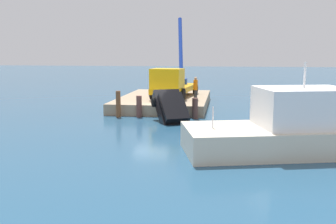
{
  "coord_description": "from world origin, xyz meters",
  "views": [
    {
      "loc": [
        25.98,
        5.11,
        4.7
      ],
      "look_at": [
        0.08,
        1.25,
        0.51
      ],
      "focal_mm": 40.05,
      "sensor_mm": 36.0,
      "label": 1
    }
  ],
  "objects": [
    {
      "name": "ground",
      "position": [
        0.0,
        0.0,
        0.0
      ],
      "size": [
        200.0,
        200.0,
        0.0
      ],
      "primitive_type": "plane",
      "color": "navy"
    },
    {
      "name": "dock",
      "position": [
        -6.52,
        0.0,
        0.43
      ],
      "size": [
        11.76,
        7.49,
        0.85
      ],
      "primitive_type": "cube",
      "color": "gray",
      "rests_on": "ground"
    },
    {
      "name": "crane_truck",
      "position": [
        -5.47,
        0.82,
        2.19
      ],
      "size": [
        9.92,
        3.59,
        7.28
      ],
      "color": "orange",
      "rests_on": "dock"
    },
    {
      "name": "dock_worker",
      "position": [
        -4.21,
        2.86,
        1.82
      ],
      "size": [
        0.34,
        0.34,
        1.88
      ],
      "color": "#323232",
      "rests_on": "dock"
    },
    {
      "name": "salvaged_car",
      "position": [
        1.2,
        1.75,
        0.62
      ],
      "size": [
        4.11,
        3.39,
        3.29
      ],
      "color": "black",
      "rests_on": "ground"
    },
    {
      "name": "piling_near",
      "position": [
        -0.19,
        -2.46,
        0.96
      ],
      "size": [
        0.34,
        0.34,
        1.93
      ],
      "primitive_type": "cylinder",
      "color": "brown",
      "rests_on": "ground"
    },
    {
      "name": "piling_mid",
      "position": [
        -0.42,
        -0.96,
        0.79
      ],
      "size": [
        0.39,
        0.39,
        1.57
      ],
      "primitive_type": "cylinder",
      "color": "brown",
      "rests_on": "ground"
    },
    {
      "name": "piling_far",
      "position": [
        -0.33,
        1.09,
        0.7
      ],
      "size": [
        0.4,
        0.4,
        1.4
      ],
      "primitive_type": "cylinder",
      "color": "brown",
      "rests_on": "ground"
    },
    {
      "name": "piling_end",
      "position": [
        -0.35,
        3.13,
        0.74
      ],
      "size": [
        0.41,
        0.41,
        1.49
      ],
      "primitive_type": "cylinder",
      "color": "brown",
      "rests_on": "ground"
    }
  ]
}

